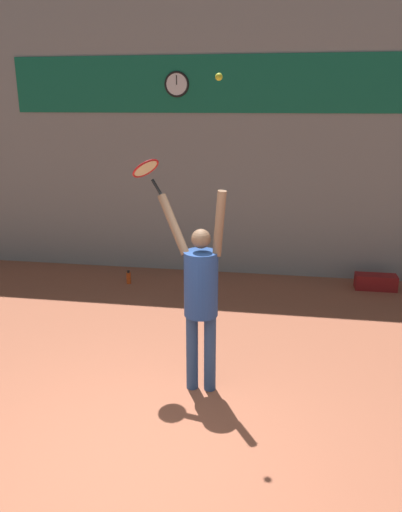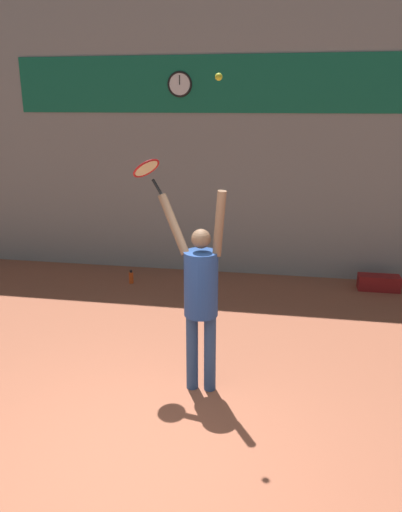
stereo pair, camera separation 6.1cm
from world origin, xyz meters
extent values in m
plane|color=#9E563D|center=(0.00, 0.00, 0.00)|extent=(18.00, 18.00, 0.00)
cube|color=gray|center=(0.00, 5.43, 2.50)|extent=(18.00, 0.10, 5.00)
cube|color=#146B4C|center=(0.00, 5.37, 3.35)|extent=(7.20, 0.02, 0.94)
cylinder|color=white|center=(-0.66, 5.35, 3.35)|extent=(0.39, 0.02, 0.39)
torus|color=black|center=(-0.66, 5.35, 3.35)|extent=(0.43, 0.04, 0.43)
cube|color=black|center=(-0.66, 5.34, 3.42)|extent=(0.02, 0.01, 0.16)
cylinder|color=#2D4C7F|center=(0.30, 1.38, 0.45)|extent=(0.13, 0.13, 0.89)
cylinder|color=#2D4C7F|center=(0.50, 1.38, 0.45)|extent=(0.13, 0.13, 0.89)
cylinder|color=#26478C|center=(0.40, 1.38, 1.24)|extent=(0.36, 0.36, 0.70)
sphere|color=brown|center=(0.40, 1.38, 1.73)|extent=(0.20, 0.20, 0.20)
cylinder|color=brown|center=(0.59, 1.36, 1.90)|extent=(0.18, 0.17, 0.68)
cylinder|color=brown|center=(0.09, 1.51, 1.84)|extent=(0.41, 0.36, 0.61)
cylinder|color=black|center=(-0.12, 1.66, 2.20)|extent=(0.15, 0.11, 0.17)
torus|color=red|center=(-0.26, 1.75, 2.38)|extent=(0.38, 0.40, 0.22)
cylinder|color=beige|center=(-0.26, 1.75, 2.38)|extent=(0.32, 0.34, 0.18)
sphere|color=#CCDB2D|center=(0.58, 1.28, 3.28)|extent=(0.07, 0.07, 0.07)
cylinder|color=#D84C19|center=(-1.39, 4.50, 0.10)|extent=(0.08, 0.08, 0.20)
cylinder|color=black|center=(-1.39, 4.50, 0.22)|extent=(0.04, 0.04, 0.04)
cube|color=maroon|center=(2.85, 4.90, 0.13)|extent=(0.69, 0.28, 0.26)
camera|label=1|loc=(1.19, -3.45, 3.07)|focal=35.00mm
camera|label=2|loc=(1.25, -3.44, 3.07)|focal=35.00mm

